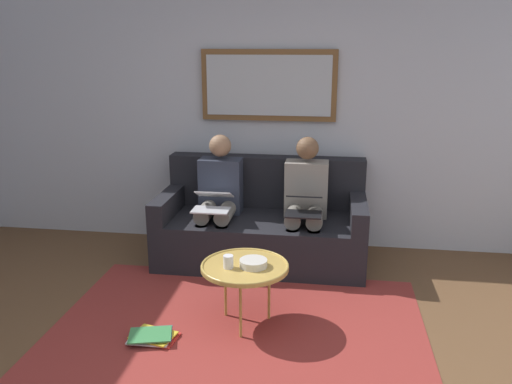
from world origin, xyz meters
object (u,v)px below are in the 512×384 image
couch (263,225)px  framed_mirror (269,85)px  coffee_table (245,267)px  bowl (253,263)px  person_right (219,195)px  laptop_black (304,205)px  laptop_silver (213,201)px  magazine_stack (152,336)px  cup (228,262)px  person_left (306,198)px

couch → framed_mirror: (0.00, -0.39, 1.24)m
coffee_table → bowl: bearing=170.7°
bowl → person_right: 1.27m
laptop_black → laptop_silver: size_ratio=1.03×
magazine_stack → laptop_silver: bearing=-97.2°
framed_mirror → laptop_silver: (0.39, 0.70, -0.93)m
bowl → laptop_silver: bearing=-61.9°
coffee_table → magazine_stack: bearing=27.4°
coffee_table → person_right: bearing=-69.5°
framed_mirror → magazine_stack: size_ratio=3.65×
couch → laptop_silver: (0.39, 0.31, 0.31)m
cup → person_right: person_right is taller
laptop_black → couch: bearing=-38.4°
coffee_table → person_left: person_left is taller
person_right → coffee_table: bearing=110.5°
bowl → framed_mirror: bearing=-86.4°
framed_mirror → person_right: (0.39, 0.46, -0.94)m
couch → laptop_black: bearing=141.6°
couch → coffee_table: size_ratio=3.01×
couch → cup: (0.07, 1.27, 0.18)m
bowl → couch: bearing=-85.3°
person_left → framed_mirror: bearing=-49.5°
framed_mirror → cup: size_ratio=13.99×
framed_mirror → person_left: (-0.39, 0.46, -0.94)m
cup → person_right: size_ratio=0.08×
cup → bowl: cup is taller
cup → laptop_black: bearing=-115.3°
framed_mirror → laptop_black: bearing=119.2°
bowl → person_left: person_left is taller
framed_mirror → laptop_black: (-0.39, 0.70, -0.92)m
couch → bowl: size_ratio=9.65×
bowl → magazine_stack: bowl is taller
person_left → person_right: 0.78m
laptop_black → person_right: size_ratio=0.31×
cup → magazine_stack: cup is taller
coffee_table → laptop_black: bearing=-111.2°
person_left → person_right: same height
person_left → laptop_black: bearing=90.0°
cup → magazine_stack: 0.71m
couch → bowl: (-0.10, 1.23, 0.16)m
couch → magazine_stack: couch is taller
coffee_table → person_right: person_right is taller
person_right → laptop_silver: bearing=90.0°
cup → laptop_silver: size_ratio=0.27×
bowl → coffee_table: bearing=-9.3°
framed_mirror → bowl: size_ratio=6.59×
couch → coffee_table: 1.22m
couch → framed_mirror: framed_mirror is taller
person_left → magazine_stack: person_left is taller
bowl → person_right: size_ratio=0.17×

